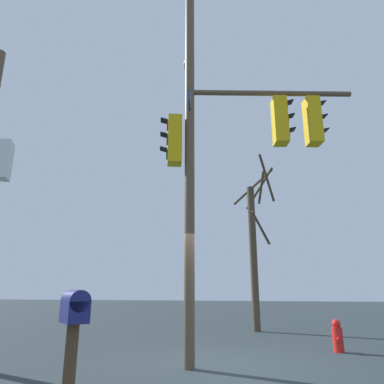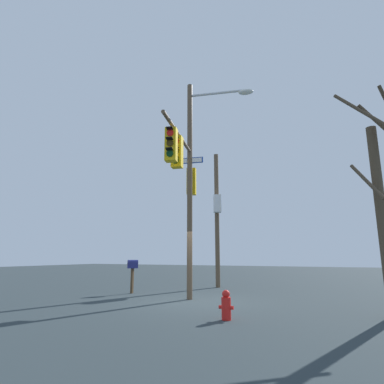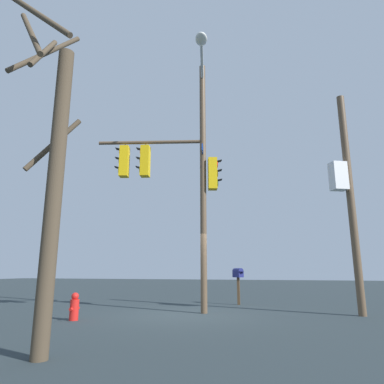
# 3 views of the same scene
# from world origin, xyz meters

# --- Properties ---
(ground_plane) EXTENTS (80.00, 80.00, 0.00)m
(ground_plane) POSITION_xyz_m (0.00, 0.00, 0.00)
(ground_plane) COLOR #293437
(main_signal_pole_assembly) EXTENTS (3.15, 4.37, 8.70)m
(main_signal_pole_assembly) POSITION_xyz_m (-0.18, -0.20, 4.95)
(main_signal_pole_assembly) COLOR brown
(main_signal_pole_assembly) RESTS_ON ground
(fire_hydrant) EXTENTS (0.38, 0.24, 0.73)m
(fire_hydrant) POSITION_xyz_m (1.97, -2.57, 0.34)
(fire_hydrant) COLOR red
(fire_hydrant) RESTS_ON ground
(mailbox) EXTENTS (0.48, 0.48, 1.41)m
(mailbox) POSITION_xyz_m (-3.55, 1.18, 1.11)
(mailbox) COLOR #4C3823
(mailbox) RESTS_ON ground
(bare_tree_behind_pole) EXTENTS (1.87, 1.69, 6.28)m
(bare_tree_behind_pole) POSITION_xyz_m (5.88, -0.66, 3.05)
(bare_tree_behind_pole) COLOR #4A3D2D
(bare_tree_behind_pole) RESTS_ON ground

